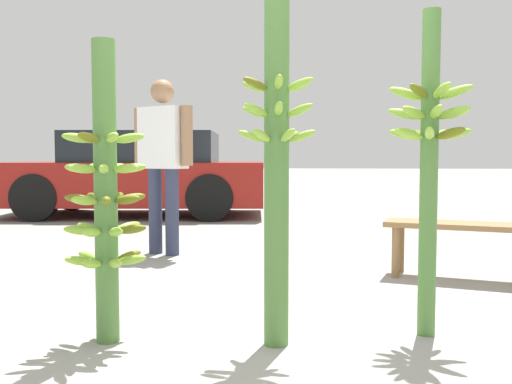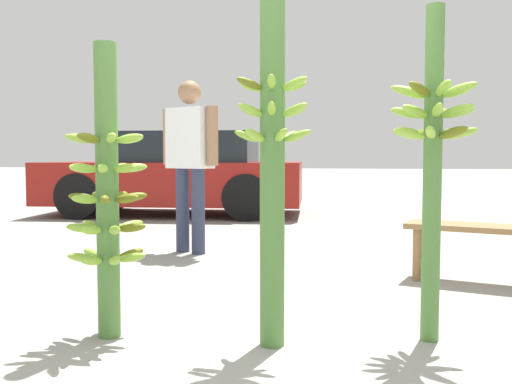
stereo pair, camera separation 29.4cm
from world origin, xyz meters
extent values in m
plane|color=gray|center=(0.00, 0.00, 0.00)|extent=(80.00, 80.00, 0.00)
cylinder|color=#4C7A38|center=(-0.75, 0.06, 0.74)|extent=(0.11, 0.11, 1.49)
ellipsoid|color=#84B238|center=(-0.66, 0.16, 1.01)|extent=(0.14, 0.14, 0.06)
ellipsoid|color=#84B238|center=(-0.77, 0.19, 1.01)|extent=(0.07, 0.16, 0.06)
ellipsoid|color=#5D6216|center=(-0.86, 0.13, 1.01)|extent=(0.15, 0.11, 0.06)
ellipsoid|color=#84B238|center=(-0.86, 0.02, 1.01)|extent=(0.16, 0.10, 0.06)
ellipsoid|color=#5D6216|center=(-0.78, -0.06, 1.01)|extent=(0.09, 0.16, 0.06)
ellipsoid|color=#84B238|center=(-0.67, -0.04, 1.01)|extent=(0.12, 0.15, 0.06)
ellipsoid|color=#84B238|center=(-0.62, 0.06, 1.01)|extent=(0.16, 0.05, 0.06)
ellipsoid|color=#84B238|center=(-0.83, 0.16, 0.86)|extent=(0.13, 0.14, 0.06)
ellipsoid|color=#84B238|center=(-0.87, 0.06, 0.86)|extent=(0.15, 0.05, 0.06)
ellipsoid|color=#84B238|center=(-0.82, -0.04, 0.86)|extent=(0.12, 0.15, 0.06)
ellipsoid|color=#84B238|center=(-0.71, -0.06, 0.86)|extent=(0.08, 0.16, 0.06)
ellipsoid|color=#84B238|center=(-0.63, 0.02, 0.86)|extent=(0.16, 0.10, 0.06)
ellipsoid|color=#84B238|center=(-0.63, 0.13, 0.86)|extent=(0.15, 0.11, 0.06)
ellipsoid|color=#84B238|center=(-0.72, 0.19, 0.86)|extent=(0.07, 0.16, 0.06)
ellipsoid|color=#5D6216|center=(-0.63, 0.02, 0.71)|extent=(0.16, 0.09, 0.06)
ellipsoid|color=#5D6216|center=(-0.64, 0.13, 0.71)|extent=(0.15, 0.12, 0.06)
ellipsoid|color=#5D6216|center=(-0.73, 0.19, 0.71)|extent=(0.06, 0.16, 0.06)
ellipsoid|color=#5D6216|center=(-0.84, 0.15, 0.71)|extent=(0.14, 0.14, 0.06)
ellipsoid|color=#5D6216|center=(-0.87, 0.05, 0.71)|extent=(0.16, 0.06, 0.06)
ellipsoid|color=#84B238|center=(-0.81, -0.04, 0.71)|extent=(0.12, 0.15, 0.06)
ellipsoid|color=#5D6216|center=(-0.70, -0.05, 0.71)|extent=(0.09, 0.16, 0.06)
ellipsoid|color=#84B238|center=(-0.78, 0.19, 0.56)|extent=(0.08, 0.16, 0.06)
ellipsoid|color=#84B238|center=(-0.86, 0.12, 0.56)|extent=(0.16, 0.10, 0.06)
ellipsoid|color=#84B238|center=(-0.86, 0.01, 0.56)|extent=(0.16, 0.11, 0.06)
ellipsoid|color=#84B238|center=(-0.77, -0.06, 0.56)|extent=(0.08, 0.16, 0.06)
ellipsoid|color=#84B238|center=(-0.67, -0.03, 0.56)|extent=(0.13, 0.15, 0.06)
ellipsoid|color=#5D6216|center=(-0.62, 0.07, 0.56)|extent=(0.15, 0.04, 0.06)
ellipsoid|color=#84B238|center=(-0.67, 0.16, 0.56)|extent=(0.13, 0.15, 0.06)
ellipsoid|color=#84B238|center=(-0.77, 0.19, 0.41)|extent=(0.07, 0.16, 0.07)
ellipsoid|color=#84B238|center=(-0.86, 0.12, 0.41)|extent=(0.16, 0.11, 0.07)
ellipsoid|color=#84B238|center=(-0.86, 0.01, 0.41)|extent=(0.16, 0.10, 0.07)
ellipsoid|color=#84B238|center=(-0.78, -0.06, 0.41)|extent=(0.08, 0.16, 0.07)
ellipsoid|color=#84B238|center=(-0.67, -0.04, 0.41)|extent=(0.13, 0.15, 0.07)
ellipsoid|color=#84B238|center=(-0.62, 0.06, 0.41)|extent=(0.15, 0.05, 0.07)
ellipsoid|color=#5D6216|center=(-0.67, 0.16, 0.41)|extent=(0.13, 0.15, 0.07)
cylinder|color=#4C7A38|center=(0.09, 0.08, 0.84)|extent=(0.12, 0.12, 1.68)
ellipsoid|color=#84B238|center=(0.11, -0.04, 1.26)|extent=(0.05, 0.15, 0.08)
ellipsoid|color=#84B238|center=(0.20, 0.03, 1.26)|extent=(0.14, 0.09, 0.08)
ellipsoid|color=#84B238|center=(0.19, 0.15, 1.26)|extent=(0.14, 0.11, 0.08)
ellipsoid|color=#84B238|center=(0.08, 0.20, 1.26)|extent=(0.05, 0.15, 0.08)
ellipsoid|color=#84B238|center=(-0.02, 0.13, 1.26)|extent=(0.14, 0.09, 0.08)
ellipsoid|color=#5D6216|center=(-0.01, 0.01, 1.26)|extent=(0.14, 0.11, 0.08)
ellipsoid|color=#84B238|center=(0.08, 0.20, 1.14)|extent=(0.05, 0.14, 0.08)
ellipsoid|color=#84B238|center=(-0.02, 0.13, 1.14)|extent=(0.14, 0.09, 0.08)
ellipsoid|color=#84B238|center=(0.00, 0.01, 1.14)|extent=(0.14, 0.11, 0.08)
ellipsoid|color=#84B238|center=(0.11, -0.04, 1.14)|extent=(0.05, 0.14, 0.08)
ellipsoid|color=#84B238|center=(0.20, 0.03, 1.14)|extent=(0.14, 0.09, 0.08)
ellipsoid|color=#84B238|center=(0.19, 0.15, 1.14)|extent=(0.14, 0.11, 0.08)
ellipsoid|color=#84B238|center=(0.03, -0.02, 1.02)|extent=(0.11, 0.14, 0.08)
ellipsoid|color=#84B238|center=(0.15, -0.03, 1.02)|extent=(0.10, 0.14, 0.08)
ellipsoid|color=#84B238|center=(0.21, 0.07, 1.02)|extent=(0.14, 0.04, 0.08)
ellipsoid|color=#84B238|center=(0.16, 0.18, 1.02)|extent=(0.11, 0.14, 0.08)
ellipsoid|color=#5D6216|center=(0.04, 0.19, 1.02)|extent=(0.10, 0.14, 0.08)
ellipsoid|color=#84B238|center=(-0.03, 0.08, 1.02)|extent=(0.14, 0.04, 0.08)
cylinder|color=#4C7A38|center=(0.86, 0.29, 0.83)|extent=(0.09, 0.09, 1.65)
ellipsoid|color=#84B238|center=(0.89, 0.41, 1.24)|extent=(0.08, 0.18, 0.09)
ellipsoid|color=#84B238|center=(0.78, 0.39, 1.24)|extent=(0.15, 0.17, 0.09)
ellipsoid|color=#84B238|center=(0.73, 0.29, 1.24)|extent=(0.18, 0.05, 0.09)
ellipsoid|color=#5D6216|center=(0.78, 0.20, 1.24)|extent=(0.15, 0.17, 0.09)
ellipsoid|color=#84B238|center=(0.89, 0.17, 1.24)|extent=(0.08, 0.18, 0.09)
ellipsoid|color=#84B238|center=(0.97, 0.24, 1.24)|extent=(0.18, 0.12, 0.09)
ellipsoid|color=#84B238|center=(0.97, 0.35, 1.24)|extent=(0.18, 0.12, 0.09)
ellipsoid|color=#84B238|center=(0.76, 0.21, 1.14)|extent=(0.17, 0.15, 0.08)
ellipsoid|color=#84B238|center=(0.86, 0.17, 1.14)|extent=(0.05, 0.18, 0.08)
ellipsoid|color=#84B238|center=(0.96, 0.22, 1.14)|extent=(0.17, 0.14, 0.08)
ellipsoid|color=#84B238|center=(0.98, 0.32, 1.14)|extent=(0.18, 0.09, 0.08)
ellipsoid|color=#84B238|center=(0.91, 0.41, 1.14)|extent=(0.11, 0.18, 0.08)
ellipsoid|color=#84B238|center=(0.80, 0.40, 1.14)|extent=(0.12, 0.18, 0.08)
ellipsoid|color=#84B238|center=(0.74, 0.32, 1.14)|extent=(0.18, 0.08, 0.08)
ellipsoid|color=#84B238|center=(0.75, 0.34, 1.03)|extent=(0.18, 0.12, 0.08)
ellipsoid|color=#84B238|center=(0.75, 0.24, 1.03)|extent=(0.18, 0.12, 0.08)
ellipsoid|color=#84B238|center=(0.83, 0.17, 1.03)|extent=(0.08, 0.18, 0.08)
ellipsoid|color=#5D6216|center=(0.94, 0.20, 1.03)|extent=(0.15, 0.17, 0.08)
ellipsoid|color=#84B238|center=(0.98, 0.29, 1.03)|extent=(0.18, 0.05, 0.08)
ellipsoid|color=#84B238|center=(0.93, 0.39, 1.03)|extent=(0.15, 0.17, 0.08)
ellipsoid|color=#5D6216|center=(0.83, 0.41, 1.03)|extent=(0.09, 0.18, 0.08)
cylinder|color=#2D334C|center=(-0.98, 2.53, 0.40)|extent=(0.17, 0.17, 0.81)
cylinder|color=#2D334C|center=(-1.16, 2.62, 0.40)|extent=(0.17, 0.17, 0.81)
cube|color=white|center=(-1.07, 2.58, 1.09)|extent=(0.50, 0.39, 0.57)
cylinder|color=#936B4C|center=(-0.82, 2.45, 1.11)|extent=(0.14, 0.14, 0.54)
cylinder|color=#936B4C|center=(-1.32, 2.71, 1.11)|extent=(0.14, 0.14, 0.54)
sphere|color=#936B4C|center=(-1.07, 2.58, 1.52)|extent=(0.22, 0.22, 0.22)
cube|color=olive|center=(1.38, 1.68, 0.41)|extent=(1.09, 0.65, 0.04)
cylinder|color=olive|center=(1.01, 1.93, 0.19)|extent=(0.06, 0.06, 0.39)
cylinder|color=olive|center=(0.93, 1.69, 0.19)|extent=(0.06, 0.06, 0.39)
cube|color=maroon|center=(-2.36, 6.02, 0.51)|extent=(4.11, 2.13, 0.64)
cube|color=black|center=(-2.20, 6.03, 1.06)|extent=(2.31, 1.85, 0.46)
cylinder|color=black|center=(-3.53, 5.09, 0.34)|extent=(0.69, 0.25, 0.67)
cylinder|color=black|center=(-3.65, 6.76, 0.34)|extent=(0.69, 0.25, 0.67)
cylinder|color=black|center=(-1.06, 5.28, 0.34)|extent=(0.69, 0.25, 0.67)
cylinder|color=black|center=(-1.19, 6.95, 0.34)|extent=(0.69, 0.25, 0.67)
camera|label=1|loc=(0.20, -2.66, 0.92)|focal=40.00mm
camera|label=2|loc=(0.50, -2.62, 0.92)|focal=40.00mm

